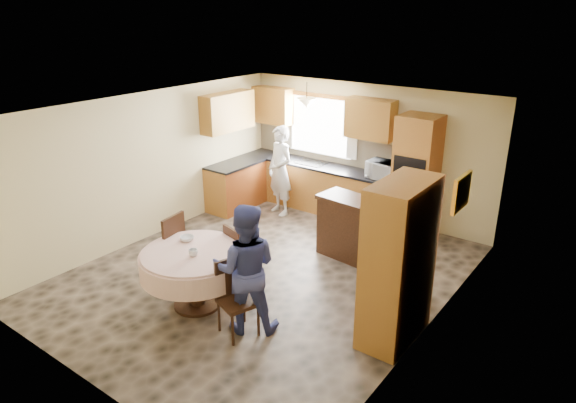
{
  "coord_description": "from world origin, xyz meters",
  "views": [
    {
      "loc": [
        4.34,
        -5.32,
        3.82
      ],
      "look_at": [
        0.19,
        0.3,
        1.13
      ],
      "focal_mm": 32.0,
      "sensor_mm": 36.0,
      "label": 1
    }
  ],
  "objects_px": {
    "oven_tower": "(416,177)",
    "chair_right": "(235,293)",
    "sideboard": "(357,232)",
    "chair_left": "(168,246)",
    "cupboard": "(398,263)",
    "chair_back": "(239,254)",
    "person_dining": "(245,269)",
    "person_sink": "(280,171)",
    "dining_table": "(195,264)"
  },
  "relations": [
    {
      "from": "oven_tower",
      "to": "chair_right",
      "type": "bearing_deg",
      "value": -97.86
    },
    {
      "from": "chair_right",
      "to": "sideboard",
      "type": "bearing_deg",
      "value": 13.61
    },
    {
      "from": "chair_left",
      "to": "chair_right",
      "type": "relative_size",
      "value": 1.13
    },
    {
      "from": "cupboard",
      "to": "chair_back",
      "type": "bearing_deg",
      "value": -174.21
    },
    {
      "from": "oven_tower",
      "to": "chair_left",
      "type": "relative_size",
      "value": 1.96
    },
    {
      "from": "cupboard",
      "to": "chair_left",
      "type": "relative_size",
      "value": 1.85
    },
    {
      "from": "chair_left",
      "to": "person_dining",
      "type": "height_order",
      "value": "person_dining"
    },
    {
      "from": "cupboard",
      "to": "chair_right",
      "type": "relative_size",
      "value": 2.09
    },
    {
      "from": "oven_tower",
      "to": "person_sink",
      "type": "distance_m",
      "value": 2.54
    },
    {
      "from": "chair_left",
      "to": "person_sink",
      "type": "height_order",
      "value": "person_sink"
    },
    {
      "from": "cupboard",
      "to": "chair_right",
      "type": "distance_m",
      "value": 2.0
    },
    {
      "from": "sideboard",
      "to": "person_dining",
      "type": "distance_m",
      "value": 2.48
    },
    {
      "from": "dining_table",
      "to": "person_sink",
      "type": "distance_m",
      "value": 3.49
    },
    {
      "from": "chair_right",
      "to": "chair_back",
      "type": "bearing_deg",
      "value": 58.21
    },
    {
      "from": "dining_table",
      "to": "chair_left",
      "type": "height_order",
      "value": "chair_left"
    },
    {
      "from": "sideboard",
      "to": "chair_right",
      "type": "distance_m",
      "value": 2.59
    },
    {
      "from": "dining_table",
      "to": "chair_back",
      "type": "height_order",
      "value": "chair_back"
    },
    {
      "from": "dining_table",
      "to": "person_sink",
      "type": "bearing_deg",
      "value": 108.33
    },
    {
      "from": "chair_back",
      "to": "person_dining",
      "type": "xyz_separation_m",
      "value": [
        0.74,
        -0.71,
        0.31
      ]
    },
    {
      "from": "chair_right",
      "to": "person_sink",
      "type": "distance_m",
      "value": 3.92
    },
    {
      "from": "dining_table",
      "to": "chair_back",
      "type": "xyz_separation_m",
      "value": [
        0.13,
        0.72,
        -0.11
      ]
    },
    {
      "from": "chair_back",
      "to": "dining_table",
      "type": "bearing_deg",
      "value": 94.46
    },
    {
      "from": "cupboard",
      "to": "chair_right",
      "type": "height_order",
      "value": "cupboard"
    },
    {
      "from": "chair_left",
      "to": "person_dining",
      "type": "distance_m",
      "value": 1.66
    },
    {
      "from": "oven_tower",
      "to": "dining_table",
      "type": "height_order",
      "value": "oven_tower"
    },
    {
      "from": "cupboard",
      "to": "person_sink",
      "type": "height_order",
      "value": "cupboard"
    },
    {
      "from": "oven_tower",
      "to": "chair_left",
      "type": "distance_m",
      "value": 4.29
    },
    {
      "from": "chair_left",
      "to": "person_sink",
      "type": "xyz_separation_m",
      "value": [
        -0.34,
        3.1,
        0.26
      ]
    },
    {
      "from": "cupboard",
      "to": "person_dining",
      "type": "xyz_separation_m",
      "value": [
        -1.55,
        -0.94,
        -0.17
      ]
    },
    {
      "from": "chair_back",
      "to": "chair_right",
      "type": "xyz_separation_m",
      "value": [
        0.67,
        -0.84,
        0.01
      ]
    },
    {
      "from": "cupboard",
      "to": "chair_back",
      "type": "xyz_separation_m",
      "value": [
        -2.3,
        -0.23,
        -0.48
      ]
    },
    {
      "from": "oven_tower",
      "to": "person_dining",
      "type": "distance_m",
      "value": 3.94
    },
    {
      "from": "sideboard",
      "to": "dining_table",
      "type": "distance_m",
      "value": 2.69
    },
    {
      "from": "chair_right",
      "to": "person_dining",
      "type": "relative_size",
      "value": 0.57
    },
    {
      "from": "chair_back",
      "to": "person_dining",
      "type": "bearing_deg",
      "value": 151.42
    },
    {
      "from": "chair_left",
      "to": "chair_right",
      "type": "xyz_separation_m",
      "value": [
        1.55,
        -0.32,
        -0.07
      ]
    },
    {
      "from": "sideboard",
      "to": "chair_left",
      "type": "height_order",
      "value": "chair_left"
    },
    {
      "from": "chair_back",
      "to": "person_sink",
      "type": "relative_size",
      "value": 0.55
    },
    {
      "from": "chair_back",
      "to": "sideboard",
      "type": "bearing_deg",
      "value": -103.32
    },
    {
      "from": "dining_table",
      "to": "chair_right",
      "type": "relative_size",
      "value": 1.49
    },
    {
      "from": "sideboard",
      "to": "cupboard",
      "type": "distance_m",
      "value": 2.1
    },
    {
      "from": "chair_back",
      "to": "person_sink",
      "type": "bearing_deg",
      "value": -49.69
    },
    {
      "from": "dining_table",
      "to": "person_sink",
      "type": "xyz_separation_m",
      "value": [
        -1.09,
        3.3,
        0.23
      ]
    },
    {
      "from": "chair_back",
      "to": "chair_right",
      "type": "bearing_deg",
      "value": 143.57
    },
    {
      "from": "cupboard",
      "to": "chair_left",
      "type": "distance_m",
      "value": 3.29
    },
    {
      "from": "chair_back",
      "to": "cupboard",
      "type": "bearing_deg",
      "value": -159.33
    },
    {
      "from": "oven_tower",
      "to": "cupboard",
      "type": "height_order",
      "value": "oven_tower"
    },
    {
      "from": "chair_left",
      "to": "cupboard",
      "type": "bearing_deg",
      "value": 94.43
    },
    {
      "from": "cupboard",
      "to": "person_dining",
      "type": "relative_size",
      "value": 1.2
    },
    {
      "from": "cupboard",
      "to": "person_dining",
      "type": "height_order",
      "value": "cupboard"
    }
  ]
}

